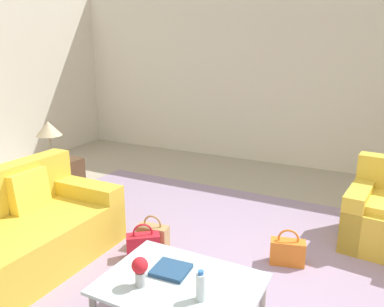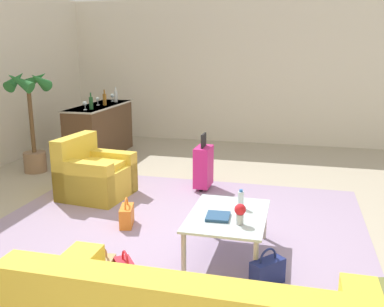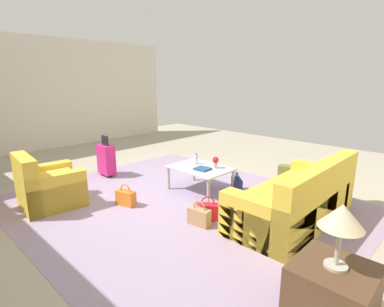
{
  "view_description": "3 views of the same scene",
  "coord_description": "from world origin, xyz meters",
  "px_view_note": "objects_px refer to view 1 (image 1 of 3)",
  "views": [
    {
      "loc": [
        0.67,
        -2.42,
        1.95
      ],
      "look_at": [
        -0.77,
        0.38,
        1.09
      ],
      "focal_mm": 35.0,
      "sensor_mm": 36.0,
      "label": 1
    },
    {
      "loc": [
        -4.4,
        -1.13,
        2.09
      ],
      "look_at": [
        -0.49,
        -0.15,
        1.08
      ],
      "focal_mm": 40.0,
      "sensor_mm": 36.0,
      "label": 2
    },
    {
      "loc": [
        -3.82,
        3.27,
        1.97
      ],
      "look_at": [
        -0.81,
        0.15,
        0.89
      ],
      "focal_mm": 28.0,
      "sensor_mm": 36.0,
      "label": 3
    }
  ],
  "objects_px": {
    "flower_vase": "(140,269)",
    "handbag_orange": "(287,252)",
    "table_lamp": "(49,130)",
    "coffee_table": "(181,289)",
    "handbag_red": "(143,245)",
    "water_bottle": "(201,286)",
    "coffee_table_book": "(171,270)",
    "side_table": "(54,179)",
    "handbag_tan": "(153,236)"
  },
  "relations": [
    {
      "from": "handbag_red",
      "to": "side_table",
      "type": "bearing_deg",
      "value": 159.51
    },
    {
      "from": "water_bottle",
      "to": "table_lamp",
      "type": "bearing_deg",
      "value": 151.93
    },
    {
      "from": "coffee_table_book",
      "to": "flower_vase",
      "type": "bearing_deg",
      "value": -117.54
    },
    {
      "from": "coffee_table_book",
      "to": "table_lamp",
      "type": "relative_size",
      "value": 0.47
    },
    {
      "from": "coffee_table",
      "to": "handbag_tan",
      "type": "distance_m",
      "value": 1.32
    },
    {
      "from": "coffee_table",
      "to": "handbag_red",
      "type": "height_order",
      "value": "coffee_table"
    },
    {
      "from": "table_lamp",
      "to": "handbag_red",
      "type": "distance_m",
      "value": 2.25
    },
    {
      "from": "flower_vase",
      "to": "table_lamp",
      "type": "relative_size",
      "value": 0.39
    },
    {
      "from": "side_table",
      "to": "handbag_orange",
      "type": "distance_m",
      "value": 3.25
    },
    {
      "from": "coffee_table",
      "to": "side_table",
      "type": "xyz_separation_m",
      "value": [
        -2.8,
        1.5,
        -0.13
      ]
    },
    {
      "from": "coffee_table_book",
      "to": "handbag_orange",
      "type": "bearing_deg",
      "value": 61.22
    },
    {
      "from": "side_table",
      "to": "handbag_orange",
      "type": "xyz_separation_m",
      "value": [
        3.24,
        -0.21,
        -0.14
      ]
    },
    {
      "from": "handbag_red",
      "to": "coffee_table",
      "type": "bearing_deg",
      "value": -42.43
    },
    {
      "from": "coffee_table",
      "to": "handbag_orange",
      "type": "bearing_deg",
      "value": 71.26
    },
    {
      "from": "side_table",
      "to": "coffee_table",
      "type": "bearing_deg",
      "value": -28.18
    },
    {
      "from": "water_bottle",
      "to": "table_lamp",
      "type": "xyz_separation_m",
      "value": [
        -3.0,
        1.6,
        0.41
      ]
    },
    {
      "from": "coffee_table",
      "to": "handbag_tan",
      "type": "bearing_deg",
      "value": 131.52
    },
    {
      "from": "handbag_tan",
      "to": "handbag_orange",
      "type": "distance_m",
      "value": 1.34
    },
    {
      "from": "side_table",
      "to": "handbag_orange",
      "type": "relative_size",
      "value": 1.68
    },
    {
      "from": "coffee_table_book",
      "to": "flower_vase",
      "type": "distance_m",
      "value": 0.27
    },
    {
      "from": "flower_vase",
      "to": "handbag_red",
      "type": "bearing_deg",
      "value": 124.03
    },
    {
      "from": "coffee_table",
      "to": "coffee_table_book",
      "type": "bearing_deg",
      "value": 146.31
    },
    {
      "from": "coffee_table",
      "to": "table_lamp",
      "type": "relative_size",
      "value": 1.99
    },
    {
      "from": "side_table",
      "to": "table_lamp",
      "type": "relative_size",
      "value": 1.13
    },
    {
      "from": "coffee_table_book",
      "to": "table_lamp",
      "type": "xyz_separation_m",
      "value": [
        -2.68,
        1.42,
        0.49
      ]
    },
    {
      "from": "flower_vase",
      "to": "handbag_tan",
      "type": "xyz_separation_m",
      "value": [
        -0.64,
        1.12,
        -0.44
      ]
    },
    {
      "from": "handbag_red",
      "to": "handbag_orange",
      "type": "height_order",
      "value": "same"
    },
    {
      "from": "coffee_table",
      "to": "handbag_orange",
      "type": "xyz_separation_m",
      "value": [
        0.44,
        1.29,
        -0.27
      ]
    },
    {
      "from": "coffee_table",
      "to": "side_table",
      "type": "bearing_deg",
      "value": 151.82
    },
    {
      "from": "coffee_table",
      "to": "handbag_orange",
      "type": "distance_m",
      "value": 1.39
    },
    {
      "from": "handbag_red",
      "to": "handbag_tan",
      "type": "bearing_deg",
      "value": 95.39
    },
    {
      "from": "coffee_table",
      "to": "handbag_orange",
      "type": "relative_size",
      "value": 2.95
    },
    {
      "from": "coffee_table_book",
      "to": "side_table",
      "type": "xyz_separation_m",
      "value": [
        -2.68,
        1.42,
        -0.19
      ]
    },
    {
      "from": "coffee_table",
      "to": "flower_vase",
      "type": "distance_m",
      "value": 0.32
    },
    {
      "from": "coffee_table_book",
      "to": "flower_vase",
      "type": "xyz_separation_m",
      "value": [
        -0.1,
        -0.23,
        0.11
      ]
    },
    {
      "from": "table_lamp",
      "to": "handbag_orange",
      "type": "xyz_separation_m",
      "value": [
        3.24,
        -0.21,
        -0.82
      ]
    },
    {
      "from": "water_bottle",
      "to": "table_lamp",
      "type": "relative_size",
      "value": 0.38
    },
    {
      "from": "water_bottle",
      "to": "table_lamp",
      "type": "distance_m",
      "value": 3.42
    },
    {
      "from": "coffee_table",
      "to": "coffee_table_book",
      "type": "xyz_separation_m",
      "value": [
        -0.12,
        0.08,
        0.07
      ]
    },
    {
      "from": "water_bottle",
      "to": "handbag_tan",
      "type": "relative_size",
      "value": 0.57
    },
    {
      "from": "coffee_table",
      "to": "side_table",
      "type": "relative_size",
      "value": 1.76
    },
    {
      "from": "flower_vase",
      "to": "handbag_tan",
      "type": "distance_m",
      "value": 1.36
    },
    {
      "from": "handbag_red",
      "to": "handbag_tan",
      "type": "xyz_separation_m",
      "value": [
        -0.02,
        0.2,
        0.0
      ]
    },
    {
      "from": "water_bottle",
      "to": "flower_vase",
      "type": "bearing_deg",
      "value": -173.21
    },
    {
      "from": "coffee_table",
      "to": "handbag_red",
      "type": "relative_size",
      "value": 2.95
    },
    {
      "from": "flower_vase",
      "to": "handbag_orange",
      "type": "bearing_deg",
      "value": 65.45
    },
    {
      "from": "table_lamp",
      "to": "handbag_tan",
      "type": "height_order",
      "value": "table_lamp"
    },
    {
      "from": "side_table",
      "to": "table_lamp",
      "type": "distance_m",
      "value": 0.68
    },
    {
      "from": "coffee_table_book",
      "to": "handbag_orange",
      "type": "distance_m",
      "value": 1.37
    },
    {
      "from": "coffee_table_book",
      "to": "handbag_red",
      "type": "xyz_separation_m",
      "value": [
        -0.72,
        0.69,
        -0.33
      ]
    }
  ]
}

